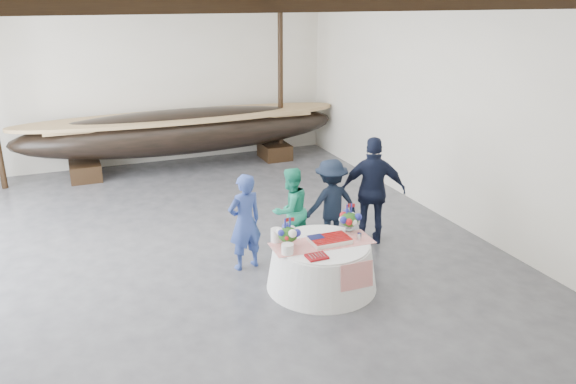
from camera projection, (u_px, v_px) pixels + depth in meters
name	position (u px, v px, depth m)	size (l,w,h in m)	color
floor	(202.00, 250.00, 10.06)	(10.00, 12.00, 0.01)	#3D3D42
wall_back	(142.00, 79.00, 14.56)	(10.00, 0.02, 4.50)	silver
wall_front	(383.00, 299.00, 4.07)	(10.00, 0.02, 4.50)	silver
wall_right	(444.00, 106.00, 11.07)	(0.02, 12.00, 4.50)	silver
pavilion_structure	(177.00, 15.00, 9.48)	(9.80, 11.76, 4.50)	black
longboat_display	(184.00, 131.00, 14.45)	(8.33, 1.67, 1.56)	black
banquet_table	(322.00, 265.00, 8.70)	(1.72, 1.72, 0.74)	white
tabletop_items	(318.00, 232.00, 8.61)	(1.61, 0.95, 0.40)	red
guest_woman_blue	(245.00, 222.00, 9.16)	(0.60, 0.39, 1.64)	navy
guest_woman_teal	(290.00, 210.00, 9.81)	(0.74, 0.58, 1.53)	#1E9E75
guest_man_left	(331.00, 203.00, 10.01)	(1.05, 0.60, 1.62)	black
guest_man_right	(373.00, 191.00, 10.08)	(1.16, 0.48, 1.98)	black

